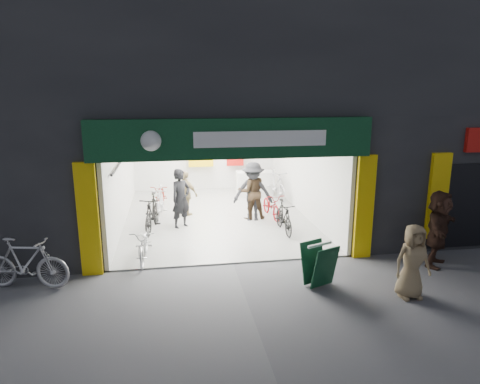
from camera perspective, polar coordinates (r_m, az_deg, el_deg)
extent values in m
plane|color=#56565B|center=(10.49, -0.91, -9.59)|extent=(60.00, 60.00, 0.00)
cube|color=#232326|center=(14.82, 0.08, 19.88)|extent=(16.00, 10.00, 4.50)
cube|color=#232326|center=(15.29, -24.77, 3.40)|extent=(5.00, 10.00, 3.50)
cube|color=#232326|center=(16.48, 17.56, 4.67)|extent=(6.00, 10.00, 3.50)
cube|color=#9E9E99|center=(14.22, -3.26, -3.22)|extent=(6.00, 8.00, 0.04)
cube|color=silver|center=(17.87, -4.73, 5.42)|extent=(6.00, 0.20, 3.20)
cube|color=silver|center=(13.86, -15.58, 2.58)|extent=(0.10, 8.00, 3.20)
cube|color=silver|center=(14.44, 8.40, 3.37)|extent=(0.10, 8.00, 3.20)
cube|color=white|center=(13.64, -3.44, 9.88)|extent=(6.00, 8.00, 0.10)
cube|color=black|center=(9.77, -1.07, 9.02)|extent=(6.00, 0.30, 0.30)
cube|color=#0B311A|center=(9.58, -0.87, 7.13)|extent=(6.40, 0.25, 0.90)
cube|color=white|center=(9.55, 2.85, 7.09)|extent=(3.00, 0.02, 0.35)
cube|color=yellow|center=(10.07, -19.55, -3.54)|extent=(0.45, 0.12, 2.60)
cube|color=yellow|center=(10.93, 16.24, -1.97)|extent=(0.45, 0.12, 2.60)
cube|color=yellow|center=(11.84, 24.87, -0.52)|extent=(0.50, 0.12, 2.20)
cylinder|color=black|center=(13.17, -15.42, 4.25)|extent=(0.06, 5.00, 0.06)
cube|color=silver|center=(16.75, 1.94, 1.08)|extent=(1.40, 0.60, 1.00)
cube|color=white|center=(10.87, -1.90, 8.58)|extent=(1.30, 0.35, 0.04)
cube|color=white|center=(12.65, -2.96, 9.28)|extent=(1.30, 0.35, 0.04)
cube|color=white|center=(14.44, -3.77, 9.80)|extent=(1.30, 0.35, 0.04)
cube|color=white|center=(16.23, -4.40, 10.21)|extent=(1.30, 0.35, 0.04)
imported|color=silver|center=(10.82, -12.66, -6.76)|extent=(0.61, 1.64, 0.85)
imported|color=black|center=(12.89, -11.64, -2.77)|extent=(0.82, 1.92, 1.12)
imported|color=maroon|center=(15.38, -10.51, -0.52)|extent=(0.74, 1.71, 0.87)
imported|color=silver|center=(14.33, -10.60, -1.25)|extent=(0.62, 1.75, 1.03)
imported|color=black|center=(12.57, 5.86, -3.36)|extent=(0.47, 1.60, 0.96)
imported|color=#9C0E13|center=(14.02, 4.23, -1.76)|extent=(0.69, 1.65, 0.84)
imported|color=#B6B6BB|center=(16.28, 4.79, 0.98)|extent=(0.73, 2.00, 1.17)
imported|color=silver|center=(10.16, -26.71, -8.48)|extent=(1.94, 0.91, 1.13)
imported|color=black|center=(12.94, -7.89, -0.93)|extent=(0.80, 0.75, 1.83)
imported|color=#312316|center=(13.69, 1.56, 0.04)|extent=(0.92, 0.73, 1.84)
imported|color=black|center=(13.50, 1.73, -0.01)|extent=(1.31, 0.86, 1.91)
imported|color=#907D53|center=(14.15, -7.25, -0.29)|extent=(0.93, 0.83, 1.52)
imported|color=#86704E|center=(9.31, 22.01, -8.59)|extent=(0.76, 0.50, 1.54)
imported|color=#352018|center=(11.15, 24.92, -4.45)|extent=(1.55, 1.63, 1.84)
cube|color=#0E3A21|center=(9.26, 11.28, -9.84)|extent=(0.64, 0.43, 0.91)
cube|color=#0E3A21|center=(9.53, 9.69, -9.08)|extent=(0.64, 0.43, 0.91)
cube|color=white|center=(9.23, 10.59, -6.92)|extent=(0.60, 0.29, 0.05)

